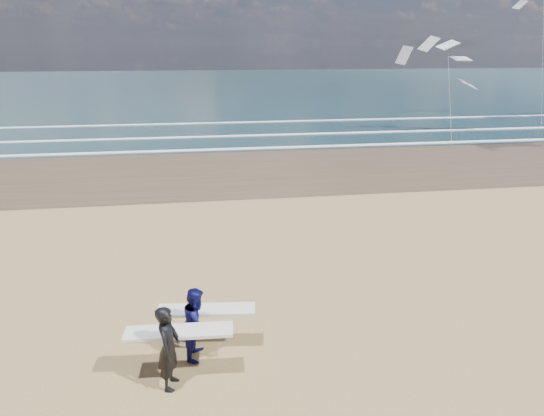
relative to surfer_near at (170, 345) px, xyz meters
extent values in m
cube|color=#473526|center=(18.93, 18.02, -0.91)|extent=(220.00, 12.00, 0.01)
cube|color=#193137|center=(18.93, 72.02, -0.91)|extent=(220.00, 100.00, 0.02)
cube|color=white|center=(18.93, 22.82, -0.87)|extent=(220.00, 0.50, 0.05)
cube|color=white|center=(18.93, 27.52, -0.87)|extent=(220.00, 0.50, 0.05)
cube|color=white|center=(18.93, 34.02, -0.87)|extent=(220.00, 0.50, 0.05)
imported|color=black|center=(-0.03, -0.05, -0.02)|extent=(0.55, 0.73, 1.80)
cube|color=silver|center=(0.17, 0.30, 0.10)|extent=(2.23, 0.65, 0.07)
imported|color=#0C0D48|center=(0.54, 0.91, -0.09)|extent=(0.80, 0.93, 1.65)
cube|color=silver|center=(0.74, 1.26, 0.00)|extent=(2.24, 0.76, 0.07)
cube|color=slate|center=(18.34, 23.17, -0.87)|extent=(0.12, 0.12, 0.10)
cube|color=slate|center=(30.19, 29.79, -0.87)|extent=(0.12, 0.12, 0.10)
camera|label=1|loc=(0.78, -8.42, 5.68)|focal=32.00mm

